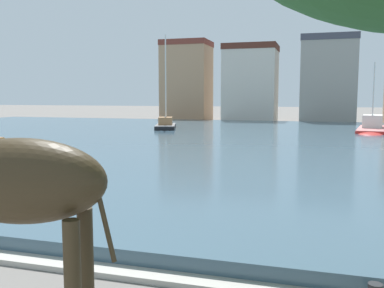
# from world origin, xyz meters

# --- Properties ---
(harbor_water) EXTENTS (82.96, 47.93, 0.44)m
(harbor_water) POSITION_xyz_m (0.00, 30.89, 0.22)
(harbor_water) COLOR #3D5666
(harbor_water) RESTS_ON ground
(quay_edge_coping) EXTENTS (82.96, 0.50, 0.12)m
(quay_edge_coping) POSITION_xyz_m (0.00, 6.68, 0.06)
(quay_edge_coping) COLOR #ADA89E
(quay_edge_coping) RESTS_ON ground
(giraffe_statue) EXTENTS (2.87, 1.14, 5.08)m
(giraffe_statue) POSITION_xyz_m (0.93, 2.86, 2.59)
(giraffe_statue) COLOR #382B19
(giraffe_statue) RESTS_ON ground
(sailboat_red) EXTENTS (3.55, 9.74, 6.60)m
(sailboat_red) POSITION_xyz_m (8.65, 40.86, 0.58)
(sailboat_red) COLOR red
(sailboat_red) RESTS_ON ground
(sailboat_black) EXTENTS (3.52, 6.47, 9.51)m
(sailboat_black) POSITION_xyz_m (-10.49, 38.97, 0.57)
(sailboat_black) COLOR black
(sailboat_black) RESTS_ON ground
(townhouse_end_terrace) EXTENTS (6.87, 5.71, 11.68)m
(townhouse_end_terrace) POSITION_xyz_m (-14.95, 60.27, 5.85)
(townhouse_end_terrace) COLOR tan
(townhouse_end_terrace) RESTS_ON ground
(townhouse_narrow_midrow) EXTENTS (7.07, 6.21, 10.49)m
(townhouse_narrow_midrow) POSITION_xyz_m (-5.05, 57.77, 5.26)
(townhouse_narrow_midrow) COLOR beige
(townhouse_narrow_midrow) RESTS_ON ground
(townhouse_tall_gabled) EXTENTS (6.94, 6.68, 11.27)m
(townhouse_tall_gabled) POSITION_xyz_m (5.00, 57.90, 5.65)
(townhouse_tall_gabled) COLOR gray
(townhouse_tall_gabled) RESTS_ON ground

